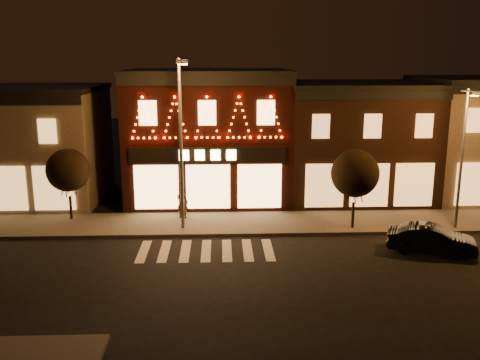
{
  "coord_description": "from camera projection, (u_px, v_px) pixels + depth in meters",
  "views": [
    {
      "loc": [
        0.7,
        -20.1,
        9.15
      ],
      "look_at": [
        1.63,
        4.0,
        3.48
      ],
      "focal_mm": 39.73,
      "sensor_mm": 36.0,
      "label": 1
    }
  ],
  "objects": [
    {
      "name": "dark_sedan",
      "position": [
        431.0,
        239.0,
        25.12
      ],
      "size": [
        4.31,
        2.65,
        1.34
      ],
      "primitive_type": "imported",
      "rotation": [
        0.0,
        0.0,
        1.24
      ],
      "color": "black",
      "rests_on": "ground"
    },
    {
      "name": "ground",
      "position": [
        204.0,
        286.0,
        21.62
      ],
      "size": [
        120.0,
        120.0,
        0.0
      ],
      "primitive_type": "plane",
      "color": "black",
      "rests_on": "ground"
    },
    {
      "name": "building_left",
      "position": [
        6.0,
        144.0,
        33.9
      ],
      "size": [
        12.2,
        8.28,
        7.3
      ],
      "color": "brown",
      "rests_on": "ground"
    },
    {
      "name": "building_pulp",
      "position": [
        209.0,
        135.0,
        34.26
      ],
      "size": [
        10.2,
        8.34,
        8.3
      ],
      "color": "black",
      "rests_on": "ground"
    },
    {
      "name": "tree_left",
      "position": [
        68.0,
        170.0,
        29.38
      ],
      "size": [
        2.4,
        2.4,
        4.01
      ],
      "rotation": [
        0.0,
        0.0,
        -0.17
      ],
      "color": "black",
      "rests_on": "sidewalk_far"
    },
    {
      "name": "building_right_a",
      "position": [
        354.0,
        140.0,
        34.73
      ],
      "size": [
        9.2,
        8.28,
        7.5
      ],
      "color": "black",
      "rests_on": "ground"
    },
    {
      "name": "sidewalk_far",
      "position": [
        244.0,
        223.0,
        29.46
      ],
      "size": [
        44.0,
        4.0,
        0.15
      ],
      "primitive_type": "cube",
      "color": "#47423D",
      "rests_on": "ground"
    },
    {
      "name": "pedestrian",
      "position": [
        182.0,
        203.0,
        30.0
      ],
      "size": [
        0.73,
        0.57,
        1.77
      ],
      "primitive_type": "imported",
      "rotation": [
        0.0,
        0.0,
        2.9
      ],
      "color": "gray",
      "rests_on": "sidewalk_far"
    },
    {
      "name": "streetlamp_right",
      "position": [
        464.0,
        149.0,
        27.31
      ],
      "size": [
        0.68,
        1.68,
        7.37
      ],
      "rotation": [
        0.0,
        0.0,
        0.24
      ],
      "color": "#59595E",
      "rests_on": "sidewalk_far"
    },
    {
      "name": "streetlamp_mid",
      "position": [
        181.0,
        132.0,
        27.0
      ],
      "size": [
        0.69,
        2.04,
        8.89
      ],
      "rotation": [
        0.0,
        0.0,
        -0.17
      ],
      "color": "#59595E",
      "rests_on": "sidewalk_far"
    },
    {
      "name": "tree_right",
      "position": [
        355.0,
        174.0,
        27.84
      ],
      "size": [
        2.53,
        2.53,
        4.23
      ],
      "rotation": [
        0.0,
        0.0,
        -0.09
      ],
      "color": "black",
      "rests_on": "sidewalk_far"
    }
  ]
}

